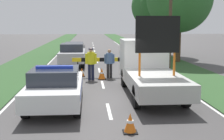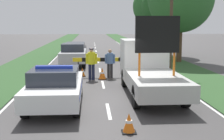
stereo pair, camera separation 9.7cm
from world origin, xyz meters
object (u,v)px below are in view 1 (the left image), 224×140
(police_officer, at_px, (91,61))
(traffic_cone_near_truck, at_px, (152,68))
(queued_car_sedan_black, at_px, (75,49))
(roadside_tree_near_left, at_px, (152,7))
(traffic_cone_near_police, at_px, (102,74))
(queued_car_sedan_silver, at_px, (72,54))
(traffic_cone_centre_front, at_px, (82,72))
(traffic_cone_behind_barrier, at_px, (130,123))
(pedestrian_civilian, at_px, (109,61))
(roadside_tree_near_right, at_px, (164,6))
(utility_pole, at_px, (170,19))
(work_truck, at_px, (148,67))
(police_car, at_px, (56,87))
(road_barrier, at_px, (100,61))

(police_officer, xyz_separation_m, traffic_cone_near_truck, (3.87, 2.33, -0.75))
(queued_car_sedan_black, height_order, roadside_tree_near_left, roadside_tree_near_left)
(traffic_cone_near_police, bearing_deg, queued_car_sedan_silver, 107.93)
(traffic_cone_centre_front, xyz_separation_m, traffic_cone_behind_barrier, (1.56, -9.66, 0.03))
(queued_car_sedan_silver, distance_m, roadside_tree_near_left, 12.17)
(pedestrian_civilian, relative_size, traffic_cone_centre_front, 3.16)
(traffic_cone_behind_barrier, xyz_separation_m, roadside_tree_near_right, (6.02, 21.09, 4.44))
(roadside_tree_near_left, bearing_deg, queued_car_sedan_black, -164.92)
(traffic_cone_near_truck, bearing_deg, traffic_cone_centre_front, -165.13)
(traffic_cone_behind_barrier, relative_size, utility_pole, 0.09)
(traffic_cone_near_police, distance_m, roadside_tree_near_right, 14.71)
(work_truck, xyz_separation_m, utility_pole, (2.42, 5.48, 2.25))
(traffic_cone_near_truck, distance_m, traffic_cone_behind_barrier, 11.20)
(queued_car_sedan_silver, relative_size, roadside_tree_near_left, 0.67)
(work_truck, distance_m, roadside_tree_near_left, 18.73)
(traffic_cone_near_police, height_order, utility_pole, utility_pole)
(work_truck, relative_size, queued_car_sedan_silver, 1.35)
(traffic_cone_centre_front, relative_size, roadside_tree_near_right, 0.07)
(police_car, xyz_separation_m, traffic_cone_behind_barrier, (2.39, -3.04, -0.47))
(roadside_tree_near_right, bearing_deg, pedestrian_civilian, -116.55)
(police_car, distance_m, road_barrier, 6.74)
(traffic_cone_centre_front, xyz_separation_m, queued_car_sedan_silver, (-0.77, 4.85, 0.60))
(traffic_cone_behind_barrier, xyz_separation_m, roadside_tree_near_left, (5.26, 23.17, 4.49))
(traffic_cone_behind_barrier, distance_m, roadside_tree_near_left, 24.18)
(queued_car_sedan_black, bearing_deg, traffic_cone_near_police, 99.23)
(traffic_cone_near_police, xyz_separation_m, traffic_cone_centre_front, (-1.13, 1.04, -0.07))
(queued_car_sedan_black, relative_size, roadside_tree_near_left, 0.63)
(queued_car_sedan_black, distance_m, roadside_tree_near_right, 9.37)
(pedestrian_civilian, relative_size, traffic_cone_near_truck, 2.69)
(traffic_cone_centre_front, relative_size, traffic_cone_behind_barrier, 0.91)
(police_officer, distance_m, queued_car_sedan_silver, 6.15)
(pedestrian_civilian, height_order, traffic_cone_near_police, pedestrian_civilian)
(roadside_tree_near_left, bearing_deg, traffic_cone_centre_front, -116.80)
(road_barrier, relative_size, traffic_cone_near_police, 4.89)
(police_car, distance_m, roadside_tree_near_left, 21.91)
(pedestrian_civilian, distance_m, roadside_tree_near_left, 15.50)
(police_officer, bearing_deg, utility_pole, -178.13)
(queued_car_sedan_black, bearing_deg, work_truck, 103.95)
(traffic_cone_near_truck, bearing_deg, roadside_tree_near_right, 72.81)
(road_barrier, relative_size, pedestrian_civilian, 1.94)
(police_car, relative_size, traffic_cone_near_truck, 7.81)
(work_truck, distance_m, queued_car_sedan_silver, 10.08)
(police_officer, xyz_separation_m, queued_car_sedan_silver, (-1.31, 6.01, -0.19))
(road_barrier, bearing_deg, queued_car_sedan_silver, 110.74)
(traffic_cone_centre_front, bearing_deg, queued_car_sedan_silver, 99.08)
(traffic_cone_behind_barrier, relative_size, roadside_tree_near_left, 0.08)
(police_car, bearing_deg, queued_car_sedan_black, 90.40)
(traffic_cone_near_truck, bearing_deg, queued_car_sedan_silver, 144.62)
(police_car, height_order, work_truck, work_truck)
(traffic_cone_near_police, relative_size, roadside_tree_near_left, 0.09)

